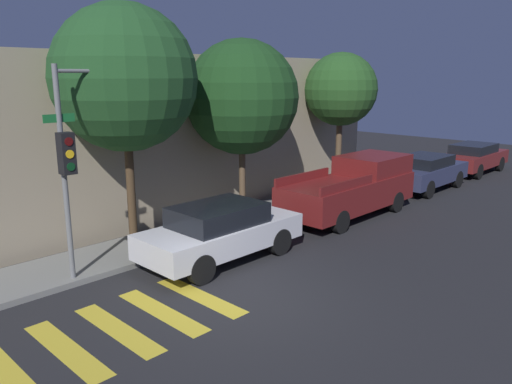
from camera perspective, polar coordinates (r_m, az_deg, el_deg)
The scene contains 12 objects.
ground_plane at distance 10.84m, azimuth -1.90°, elevation -12.41°, with size 60.00×60.00×0.00m, color black.
sidewalk at distance 13.93m, azimuth -14.11°, elevation -6.55°, with size 26.00×2.03×0.14m, color slate.
building_row at distance 17.21m, azimuth -22.45°, elevation 5.48°, with size 26.00×6.00×5.33m, color gray.
crosswalk at distance 9.74m, azimuth -20.84°, elevation -16.50°, with size 6.49×2.60×0.00m.
traffic_light_pole at distance 11.72m, azimuth -19.43°, elevation 5.72°, with size 2.18×0.56×4.92m.
sedan_near_corner at distance 12.84m, azimuth -4.07°, elevation -4.45°, with size 4.37×1.84×1.50m.
pickup_truck at distance 17.27m, azimuth 11.04°, elevation 0.59°, with size 5.44×2.00×1.93m.
sedan_middle at distance 21.92m, azimuth 18.77°, elevation 2.27°, with size 4.37×1.85×1.46m.
sedan_far_end at distance 26.60m, azimuth 23.60°, elevation 3.67°, with size 4.53×1.80×1.44m.
tree_near_corner at distance 13.51m, azimuth -14.81°, elevation 12.43°, with size 3.77×3.77×6.50m.
tree_midblock at distance 16.11m, azimuth -1.64°, elevation 10.76°, with size 3.64×3.64×5.82m.
tree_far_end at distance 20.27m, azimuth 9.66°, elevation 11.44°, with size 2.86×2.86×5.57m.
Camera 1 is at (-6.76, -7.06, 4.69)m, focal length 35.00 mm.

